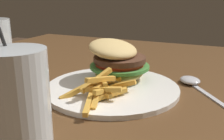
% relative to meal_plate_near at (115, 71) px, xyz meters
% --- Properties ---
extents(meal_plate_near, '(0.30, 0.29, 0.11)m').
position_rel_meal_plate_near_xyz_m(meal_plate_near, '(0.00, 0.00, 0.00)').
color(meal_plate_near, white).
rests_on(meal_plate_near, dining_table).
extents(juice_glass, '(0.09, 0.09, 0.16)m').
position_rel_meal_plate_near_xyz_m(juice_glass, '(-0.27, 0.03, 0.03)').
color(juice_glass, silver).
rests_on(juice_glass, dining_table).
extents(spoon, '(0.16, 0.12, 0.02)m').
position_rel_meal_plate_near_xyz_m(spoon, '(0.08, -0.16, -0.03)').
color(spoon, silver).
rests_on(spoon, dining_table).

